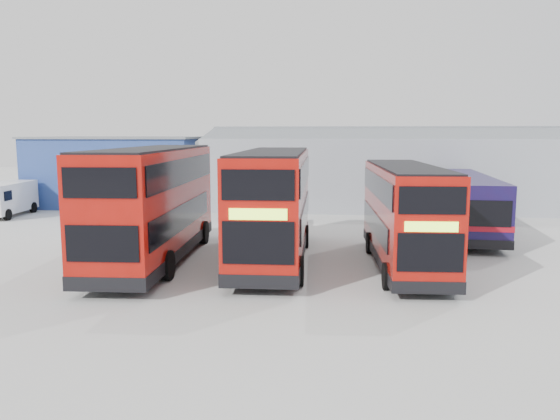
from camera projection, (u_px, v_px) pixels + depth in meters
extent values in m
plane|color=#A8A8A3|center=(281.00, 264.00, 22.72)|extent=(120.00, 120.00, 0.00)
cube|color=navy|center=(123.00, 171.00, 41.55)|extent=(12.00, 8.00, 5.00)
cube|color=slate|center=(121.00, 138.00, 41.19)|extent=(12.30, 8.30, 0.15)
cube|color=#529CEA|center=(99.00, 168.00, 37.44)|extent=(3.96, 0.15, 1.40)
cube|color=#91969E|center=(413.00, 172.00, 41.24)|extent=(30.00, 12.00, 5.00)
cube|color=slate|center=(420.00, 135.00, 38.10)|extent=(30.50, 6.33, 1.29)
cube|color=slate|center=(409.00, 135.00, 43.60)|extent=(30.50, 6.33, 1.29)
cube|color=#9D0F08|center=(153.00, 202.00, 22.70)|extent=(3.18, 11.37, 4.34)
cube|color=black|center=(155.00, 248.00, 22.97)|extent=(3.22, 11.41, 0.48)
cube|color=black|center=(184.00, 216.00, 22.27)|extent=(0.48, 9.54, 1.02)
cube|color=black|center=(118.00, 215.00, 22.43)|extent=(0.48, 9.54, 1.02)
cube|color=black|center=(185.00, 171.00, 22.43)|extent=(0.52, 10.61, 1.02)
cube|color=black|center=(120.00, 170.00, 22.60)|extent=(0.52, 10.61, 1.02)
cube|color=black|center=(185.00, 200.00, 28.37)|extent=(2.41, 0.16, 1.45)
cube|color=black|center=(184.00, 163.00, 28.10)|extent=(2.41, 0.16, 1.02)
cube|color=#C2FD35|center=(185.00, 182.00, 28.25)|extent=(1.93, 0.13, 0.38)
cube|color=black|center=(102.00, 244.00, 17.20)|extent=(2.36, 0.16, 1.18)
cube|color=black|center=(99.00, 183.00, 16.93)|extent=(2.36, 0.16, 0.96)
cube|color=black|center=(152.00, 149.00, 22.39)|extent=(3.01, 11.20, 0.11)
cylinder|color=black|center=(204.00, 232.00, 26.77)|extent=(0.39, 1.13, 1.12)
cylinder|color=black|center=(152.00, 232.00, 26.92)|extent=(0.39, 1.13, 1.12)
cylinder|color=black|center=(167.00, 265.00, 20.09)|extent=(0.39, 1.13, 1.12)
cylinder|color=black|center=(99.00, 264.00, 20.25)|extent=(0.39, 1.13, 1.12)
cube|color=#9D0F08|center=(273.00, 203.00, 22.93)|extent=(2.91, 11.02, 4.23)
cube|color=black|center=(273.00, 247.00, 23.19)|extent=(2.95, 11.06, 0.47)
cube|color=black|center=(244.00, 213.00, 23.51)|extent=(0.31, 9.28, 0.99)
cube|color=black|center=(305.00, 214.00, 23.31)|extent=(0.31, 9.28, 0.99)
cube|color=black|center=(242.00, 172.00, 22.85)|extent=(0.33, 10.33, 0.99)
cube|color=black|center=(305.00, 173.00, 22.65)|extent=(0.33, 10.33, 0.99)
cube|color=black|center=(258.00, 243.00, 17.58)|extent=(2.35, 0.12, 1.41)
cube|color=black|center=(258.00, 185.00, 17.32)|extent=(2.35, 0.12, 0.99)
cube|color=#C2FD35|center=(258.00, 214.00, 17.44)|extent=(1.88, 0.09, 0.37)
cube|color=black|center=(283.00, 201.00, 28.44)|extent=(2.30, 0.11, 1.15)
cube|color=black|center=(283.00, 165.00, 28.18)|extent=(2.30, 0.11, 0.94)
cube|color=black|center=(273.00, 152.00, 22.63)|extent=(2.75, 10.86, 0.10)
cylinder|color=black|center=(229.00, 270.00, 19.53)|extent=(0.36, 1.09, 1.09)
cylinder|color=black|center=(299.00, 271.00, 19.34)|extent=(0.36, 1.09, 1.09)
cylinder|color=black|center=(253.00, 236.00, 26.02)|extent=(0.36, 1.09, 1.09)
cylinder|color=black|center=(305.00, 236.00, 25.83)|extent=(0.36, 1.09, 1.09)
cube|color=#9D0F08|center=(405.00, 214.00, 21.89)|extent=(2.75, 9.77, 3.73)
cube|color=black|center=(404.00, 254.00, 22.13)|extent=(2.79, 9.81, 0.41)
cube|color=black|center=(374.00, 222.00, 22.39)|extent=(0.42, 8.20, 0.88)
cube|color=black|center=(432.00, 223.00, 22.25)|extent=(0.42, 8.20, 0.88)
cube|color=black|center=(376.00, 185.00, 21.80)|extent=(0.47, 9.12, 0.88)
cube|color=black|center=(436.00, 186.00, 21.67)|extent=(0.47, 9.12, 0.88)
cube|color=black|center=(430.00, 253.00, 17.17)|extent=(2.07, 0.14, 1.24)
cube|color=black|center=(432.00, 200.00, 16.93)|extent=(2.07, 0.14, 0.88)
cube|color=#C2FD35|center=(431.00, 227.00, 17.04)|extent=(1.66, 0.11, 0.32)
cube|color=black|center=(388.00, 210.00, 26.77)|extent=(2.03, 0.14, 1.01)
cube|color=black|center=(389.00, 176.00, 26.54)|extent=(2.03, 0.14, 0.83)
cube|color=black|center=(406.00, 167.00, 21.63)|extent=(2.60, 9.63, 0.09)
cylinder|color=black|center=(387.00, 276.00, 18.87)|extent=(0.34, 0.97, 0.96)
cylinder|color=black|center=(452.00, 277.00, 18.74)|extent=(0.34, 0.97, 0.96)
cylinder|color=black|center=(370.00, 243.00, 24.61)|extent=(0.34, 0.97, 0.96)
cylinder|color=black|center=(419.00, 243.00, 24.48)|extent=(0.34, 0.97, 0.96)
cube|color=#110D3C|center=(463.00, 201.00, 29.29)|extent=(3.36, 11.66, 2.77)
cube|color=black|center=(462.00, 223.00, 29.46)|extent=(3.40, 11.70, 0.42)
cube|color=maroon|center=(462.00, 211.00, 29.36)|extent=(3.39, 11.69, 0.26)
cube|color=black|center=(490.00, 194.00, 28.70)|extent=(0.68, 9.61, 0.99)
cube|color=black|center=(438.00, 193.00, 29.15)|extent=(0.68, 9.61, 0.99)
cube|color=black|center=(448.00, 187.00, 34.90)|extent=(2.35, 0.21, 1.36)
cube|color=black|center=(484.00, 213.00, 23.63)|extent=(2.30, 0.20, 1.15)
cylinder|color=black|center=(473.00, 213.00, 33.23)|extent=(0.40, 1.11, 1.09)
cylinder|color=black|center=(430.00, 212.00, 33.65)|extent=(0.40, 1.11, 1.09)
cylinder|color=black|center=(499.00, 235.00, 26.08)|extent=(0.40, 1.11, 1.09)
cylinder|color=black|center=(445.00, 234.00, 26.50)|extent=(0.40, 1.11, 1.09)
cube|color=silver|center=(6.00, 197.00, 35.47)|extent=(2.38, 5.11, 1.89)
cube|color=black|center=(8.00, 196.00, 33.83)|extent=(0.12, 0.90, 0.60)
cylinder|color=black|center=(8.00, 215.00, 33.90)|extent=(0.30, 0.73, 0.72)
cylinder|color=black|center=(6.00, 207.00, 37.29)|extent=(0.30, 0.73, 0.72)
cylinder|color=black|center=(33.00, 207.00, 37.24)|extent=(0.30, 0.73, 0.72)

